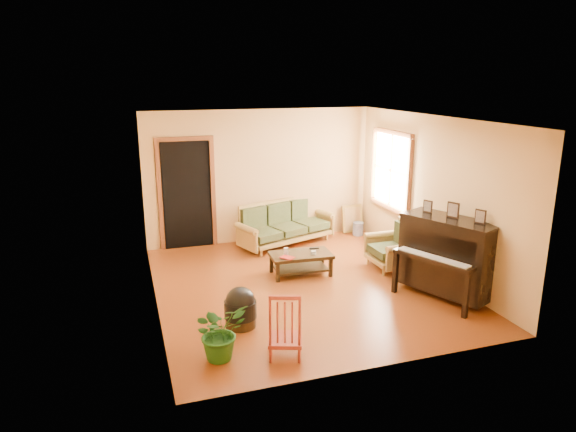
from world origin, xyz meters
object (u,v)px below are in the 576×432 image
object	(u,v)px
ceramic_crock	(358,229)
potted_plant	(220,331)
coffee_table	(301,264)
footstool	(241,312)
red_chair	(285,323)
armchair	(391,245)
sofa	(286,224)
piano	(447,258)

from	to	relation	value
ceramic_crock	potted_plant	xyz separation A→B (m)	(-3.64, -3.90, 0.20)
coffee_table	footstool	size ratio (longest dim) A/B	2.36
coffee_table	red_chair	xyz separation A→B (m)	(-1.03, -2.38, 0.23)
red_chair	footstool	bearing A→B (deg)	129.63
armchair	red_chair	distance (m)	3.40
sofa	coffee_table	xyz separation A→B (m)	(-0.27, -1.61, -0.23)
sofa	coffee_table	size ratio (longest dim) A/B	1.92
coffee_table	red_chair	world-z (taller)	red_chair
piano	armchair	bearing A→B (deg)	74.78
sofa	piano	xyz separation A→B (m)	(1.50, -3.10, 0.19)
footstool	red_chair	xyz separation A→B (m)	(0.33, -0.89, 0.21)
potted_plant	coffee_table	bearing A→B (deg)	51.16
armchair	potted_plant	xyz separation A→B (m)	(-3.34, -2.01, -0.06)
piano	red_chair	distance (m)	2.95
coffee_table	red_chair	bearing A→B (deg)	-113.47
coffee_table	ceramic_crock	world-z (taller)	coffee_table
ceramic_crock	sofa	bearing A→B (deg)	-176.54
coffee_table	sofa	bearing A→B (deg)	80.50
footstool	coffee_table	bearing A→B (deg)	47.54
red_chair	coffee_table	bearing A→B (deg)	85.53
footstool	ceramic_crock	world-z (taller)	footstool
sofa	ceramic_crock	size ratio (longest dim) A/B	7.12
sofa	piano	world-z (taller)	piano
footstool	piano	bearing A→B (deg)	0.03
red_chair	ceramic_crock	bearing A→B (deg)	73.59
ceramic_crock	footstool	bearing A→B (deg)	-135.34
sofa	coffee_table	distance (m)	1.65
armchair	footstool	distance (m)	3.22
armchair	piano	distance (m)	1.33
armchair	potted_plant	size ratio (longest dim) A/B	1.19
red_chair	potted_plant	size ratio (longest dim) A/B	1.22
sofa	ceramic_crock	distance (m)	1.63
piano	potted_plant	size ratio (longest dim) A/B	2.01
armchair	piano	bearing A→B (deg)	-82.22
sofa	coffee_table	world-z (taller)	sofa
red_chair	ceramic_crock	xyz separation A→B (m)	(2.90, 4.08, -0.28)
piano	footstool	distance (m)	3.16
sofa	piano	size ratio (longest dim) A/B	1.42
armchair	potted_plant	distance (m)	3.90
sofa	ceramic_crock	xyz separation A→B (m)	(1.60, 0.10, -0.28)
potted_plant	red_chair	bearing A→B (deg)	-13.73
red_chair	sofa	bearing A→B (deg)	90.91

